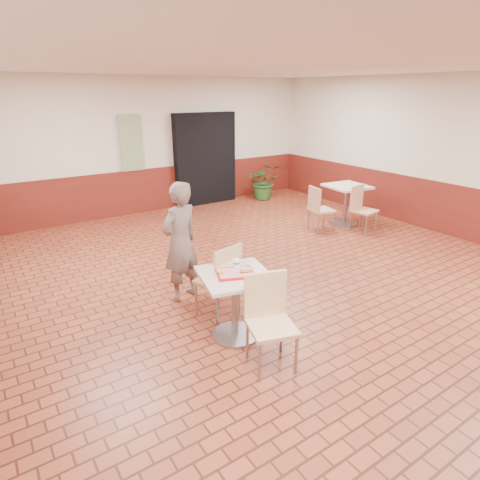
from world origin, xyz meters
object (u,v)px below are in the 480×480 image
chair_main_front (269,316)px  second_table (346,198)px  chair_main_back (222,278)px  customer (180,242)px  paper_cup (237,263)px  potted_plant (264,181)px  main_table (235,295)px  serving_tray (235,273)px  ring_donut (221,271)px  chair_second_left (319,207)px  long_john_donut (245,271)px  chair_second_front (361,206)px

chair_main_front → second_table: (4.21, 2.80, 0.02)m
chair_main_back → customer: customer is taller
paper_cup → potted_plant: potted_plant is taller
paper_cup → potted_plant: 6.23m
main_table → second_table: bearing=27.7°
main_table → potted_plant: bearing=50.0°
customer → serving_tray: size_ratio=4.00×
serving_tray → chair_main_back: bearing=77.5°
ring_donut → potted_plant: (4.21, 4.78, -0.36)m
chair_main_front → chair_second_left: 4.38m
chair_main_back → long_john_donut: chair_main_back is taller
chair_main_front → long_john_donut: bearing=100.3°
second_table → chair_second_left: bearing=-178.1°
long_john_donut → potted_plant: 6.36m
chair_second_front → second_table: bearing=69.9°
main_table → chair_second_front: 4.49m
serving_tray → long_john_donut: 0.12m
paper_cup → second_table: size_ratio=0.11×
second_table → main_table: bearing=-152.3°
serving_tray → potted_plant: (4.08, 4.87, -0.33)m
long_john_donut → main_table: bearing=144.9°
long_john_donut → serving_tray: bearing=144.9°
ring_donut → paper_cup: (0.22, 0.02, 0.03)m
chair_main_back → serving_tray: size_ratio=2.39×
customer → long_john_donut: size_ratio=11.06×
chair_main_front → chair_second_front: (4.11, 2.32, -0.03)m
chair_main_back → chair_second_left: size_ratio=1.06×
chair_main_front → second_table: 5.06m
main_table → second_table: (4.24, 2.23, 0.03)m
ring_donut → potted_plant: 6.38m
serving_tray → customer: bearing=94.3°
chair_main_front → serving_tray: 0.63m
customer → long_john_donut: (0.18, -1.25, 0.02)m
long_john_donut → second_table: (4.15, 2.29, -0.27)m
serving_tray → chair_second_left: 4.08m
main_table → paper_cup: paper_cup is taller
chair_second_front → serving_tray: bearing=-165.7°
long_john_donut → second_table: long_john_donut is taller
customer → ring_donut: customer is taller
chair_main_back → serving_tray: 0.53m
chair_main_back → long_john_donut: (-0.01, -0.52, 0.29)m
main_table → serving_tray: size_ratio=1.95×
chair_main_front → potted_plant: 6.79m
serving_tray → chair_second_left: bearing=32.7°
chair_main_back → paper_cup: size_ratio=10.24×
second_table → chair_second_front: (-0.10, -0.49, -0.05)m
serving_tray → second_table: bearing=27.7°
paper_cup → potted_plant: bearing=50.0°
main_table → chair_second_left: 4.07m
chair_main_back → chair_second_front: bearing=-175.3°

